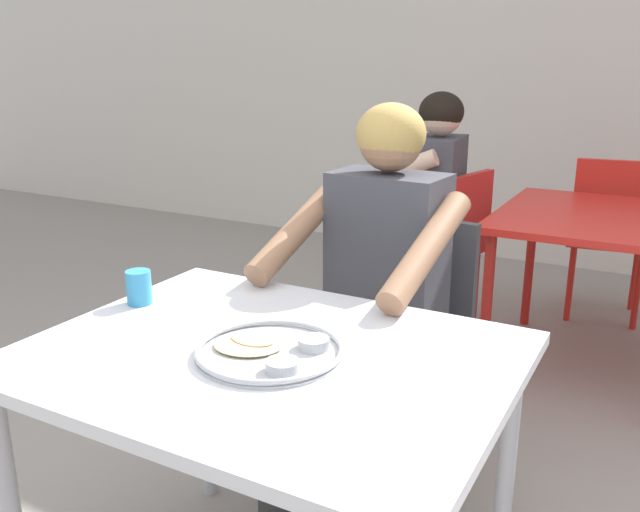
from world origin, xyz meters
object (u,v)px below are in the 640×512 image
(chair_foreground, at_px, (402,325))
(chair_red_left, at_px, (445,241))
(drinking_cup, at_px, (139,286))
(chair_red_far, at_px, (610,229))
(table_background_red, at_px, (593,233))
(table_foreground, at_px, (268,384))
(patron_background, at_px, (418,195))
(diner_foreground, at_px, (373,275))
(thali_tray, at_px, (270,350))

(chair_foreground, bearing_deg, chair_red_left, 101.02)
(chair_red_left, bearing_deg, drinking_cup, -97.32)
(drinking_cup, distance_m, chair_red_far, 2.62)
(table_background_red, relative_size, chair_red_far, 1.09)
(chair_foreground, height_order, chair_red_far, chair_red_far)
(table_foreground, bearing_deg, chair_foreground, 91.08)
(table_foreground, height_order, patron_background, patron_background)
(chair_foreground, bearing_deg, diner_foreground, -92.92)
(table_foreground, height_order, thali_tray, thali_tray)
(chair_foreground, relative_size, chair_red_left, 1.00)
(drinking_cup, relative_size, chair_red_far, 0.10)
(diner_foreground, relative_size, chair_red_far, 1.41)
(drinking_cup, relative_size, chair_red_left, 0.11)
(thali_tray, bearing_deg, chair_red_left, 97.11)
(thali_tray, height_order, diner_foreground, diner_foreground)
(table_foreground, bearing_deg, table_background_red, 76.93)
(chair_red_left, height_order, chair_red_far, chair_red_far)
(table_foreground, distance_m, table_background_red, 1.92)
(drinking_cup, distance_m, patron_background, 1.78)
(diner_foreground, relative_size, chair_red_left, 1.46)
(drinking_cup, height_order, chair_foreground, chair_foreground)
(table_foreground, relative_size, diner_foreground, 0.85)
(table_foreground, bearing_deg, diner_foreground, 92.50)
(thali_tray, distance_m, diner_foreground, 0.63)
(chair_foreground, height_order, chair_red_left, chair_foreground)
(table_background_red, bearing_deg, chair_red_left, 178.68)
(table_background_red, xyz_separation_m, chair_red_far, (0.01, 0.66, -0.13))
(chair_foreground, distance_m, table_background_red, 1.14)
(drinking_cup, bearing_deg, diner_foreground, 51.14)
(thali_tray, distance_m, chair_red_left, 1.93)
(chair_red_far, relative_size, patron_background, 0.72)
(drinking_cup, xyz_separation_m, table_background_red, (0.89, 1.78, -0.15))
(thali_tray, xyz_separation_m, chair_foreground, (-0.03, 0.85, -0.26))
(patron_background, bearing_deg, thali_tray, -78.72)
(chair_foreground, xyz_separation_m, chair_red_left, (-0.20, 1.05, 0.01))
(diner_foreground, bearing_deg, table_background_red, 69.81)
(drinking_cup, xyz_separation_m, diner_foreground, (0.42, 0.53, -0.05))
(patron_background, bearing_deg, table_foreground, -79.13)
(table_foreground, bearing_deg, drinking_cup, 168.77)
(chair_foreground, relative_size, chair_red_far, 0.97)
(thali_tray, bearing_deg, patron_background, 101.28)
(drinking_cup, bearing_deg, table_foreground, -11.23)
(chair_red_left, xyz_separation_m, patron_background, (-0.14, -0.02, 0.22))
(thali_tray, xyz_separation_m, chair_red_left, (-0.24, 1.90, -0.24))
(chair_red_left, bearing_deg, chair_foreground, -78.98)
(chair_foreground, height_order, table_background_red, chair_foreground)
(thali_tray, xyz_separation_m, drinking_cup, (-0.47, 0.10, 0.04))
(table_foreground, distance_m, chair_red_far, 2.57)
(table_foreground, height_order, diner_foreground, diner_foreground)
(chair_foreground, distance_m, diner_foreground, 0.32)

